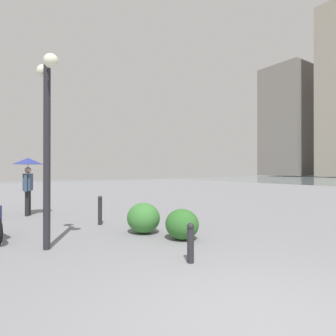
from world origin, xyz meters
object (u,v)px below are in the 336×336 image
(lamppost, at_px, (47,122))
(bollard_near, at_px, (191,242))
(bollard_mid, at_px, (100,210))
(pedestrian, at_px, (28,170))

(lamppost, relative_size, bollard_near, 5.54)
(bollard_near, height_order, bollard_mid, bollard_mid)
(pedestrian, bearing_deg, bollard_near, -168.19)
(lamppost, bearing_deg, pedestrian, -4.44)
(bollard_near, bearing_deg, lamppost, 39.13)
(lamppost, distance_m, pedestrian, 4.98)
(bollard_mid, bearing_deg, lamppost, 134.89)
(bollard_mid, bearing_deg, bollard_near, -179.59)
(pedestrian, bearing_deg, bollard_mid, -154.09)
(pedestrian, xyz_separation_m, bollard_near, (-7.18, -1.50, -1.24))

